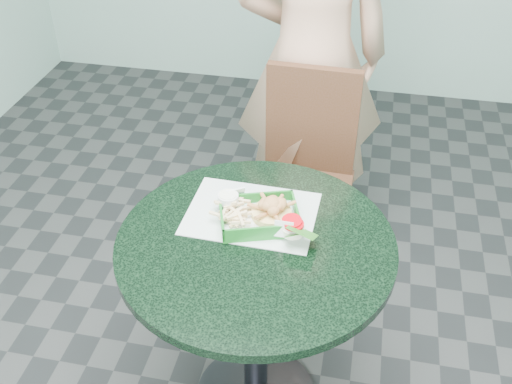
% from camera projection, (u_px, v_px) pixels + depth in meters
% --- Properties ---
extents(cafe_table, '(0.81, 0.81, 0.75)m').
position_uv_depth(cafe_table, '(256.00, 286.00, 1.84)').
color(cafe_table, '#25262C').
rests_on(cafe_table, floor).
extents(dining_chair, '(0.37, 0.37, 0.93)m').
position_uv_depth(dining_chair, '(307.00, 167.00, 2.44)').
color(dining_chair, '#533219').
rests_on(dining_chair, floor).
extents(diner_person, '(0.85, 0.65, 2.08)m').
position_uv_depth(diner_person, '(314.00, 21.00, 2.35)').
color(diner_person, '#E2A787').
rests_on(diner_person, floor).
extents(placemat, '(0.40, 0.30, 0.00)m').
position_uv_depth(placemat, '(251.00, 219.00, 1.83)').
color(placemat, silver).
rests_on(placemat, cafe_table).
extents(food_basket, '(0.23, 0.17, 0.05)m').
position_uv_depth(food_basket, '(259.00, 224.00, 1.79)').
color(food_basket, '#186F21').
rests_on(food_basket, placemat).
extents(crab_sandwich, '(0.12, 0.12, 0.07)m').
position_uv_depth(crab_sandwich, '(272.00, 215.00, 1.77)').
color(crab_sandwich, '#DABD6D').
rests_on(crab_sandwich, food_basket).
extents(fries_pile, '(0.13, 0.14, 0.04)m').
position_uv_depth(fries_pile, '(236.00, 212.00, 1.80)').
color(fries_pile, beige).
rests_on(fries_pile, food_basket).
extents(sauce_ramekin, '(0.06, 0.06, 0.04)m').
position_uv_depth(sauce_ramekin, '(236.00, 198.00, 1.83)').
color(sauce_ramekin, white).
rests_on(sauce_ramekin, food_basket).
extents(garnish_cup, '(0.10, 0.10, 0.04)m').
position_uv_depth(garnish_cup, '(286.00, 240.00, 1.70)').
color(garnish_cup, white).
rests_on(garnish_cup, food_basket).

